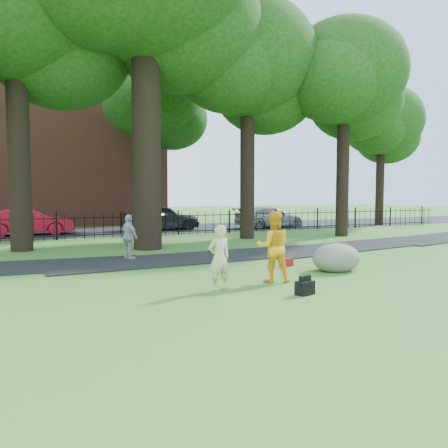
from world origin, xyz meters
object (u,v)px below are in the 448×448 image
man (273,247)px  boulder (336,256)px  woman (219,258)px  red_sedan (29,222)px

man → boulder: (2.42, 0.56, -0.45)m
man → boulder: bearing=-145.1°
woman → boulder: bearing=-173.2°
boulder → red_sedan: 17.04m
woman → man: 1.64m
woman → red_sedan: size_ratio=0.34×
boulder → red_sedan: bearing=116.7°
woman → man: size_ratio=0.85×
man → red_sedan: size_ratio=0.40×
woman → man: man is taller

